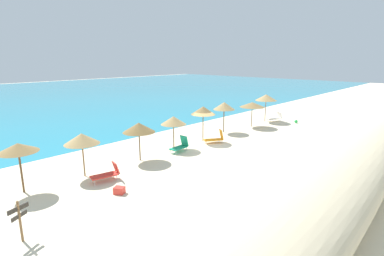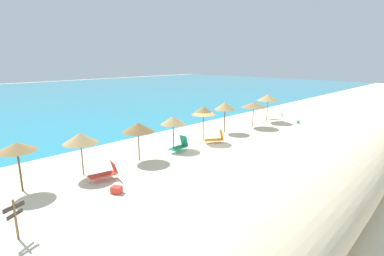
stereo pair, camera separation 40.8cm
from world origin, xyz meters
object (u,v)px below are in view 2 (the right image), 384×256
beach_umbrella_2 (138,127)px  beach_umbrella_3 (173,120)px  beach_umbrella_0 (17,147)px  lounge_chair_2 (106,173)px  beach_umbrella_4 (203,111)px  beach_ball (298,122)px  lounge_chair_1 (180,145)px  lounge_chair_3 (277,118)px  beach_umbrella_7 (268,98)px  lounge_chair_0 (216,138)px  wooden_signpost (15,216)px  beach_umbrella_1 (80,138)px  beach_umbrella_6 (254,105)px  beach_umbrella_5 (225,106)px  cooler_box (117,190)px

beach_umbrella_2 → beach_umbrella_3: beach_umbrella_2 is taller
beach_umbrella_0 → lounge_chair_2: beach_umbrella_0 is taller
beach_umbrella_4 → lounge_chair_2: size_ratio=1.77×
beach_ball → beach_umbrella_2: bearing=172.0°
lounge_chair_1 → lounge_chair_3: lounge_chair_1 is taller
beach_umbrella_4 → beach_umbrella_7: (10.76, 0.23, 0.04)m
lounge_chair_0 → wooden_signpost: (-15.62, -3.05, 0.59)m
lounge_chair_0 → lounge_chair_1: (-3.60, 0.50, 0.05)m
beach_umbrella_4 → lounge_chair_1: 4.02m
lounge_chair_0 → lounge_chair_2: 10.30m
beach_umbrella_1 → beach_umbrella_7: size_ratio=0.87×
lounge_chair_0 → lounge_chair_1: size_ratio=1.06×
beach_umbrella_0 → beach_umbrella_6: 21.31m
beach_umbrella_4 → lounge_chair_0: 2.51m
beach_umbrella_0 → lounge_chair_3: beach_umbrella_0 is taller
beach_umbrella_3 → lounge_chair_3: bearing=-2.9°
beach_umbrella_4 → beach_umbrella_5: size_ratio=1.03×
lounge_chair_2 → cooler_box: bearing=177.6°
lounge_chair_1 → cooler_box: lounge_chair_1 is taller
wooden_signpost → beach_ball: 27.69m
beach_umbrella_2 → lounge_chair_1: bearing=-11.1°
beach_umbrella_1 → beach_ball: beach_umbrella_1 is taller
wooden_signpost → lounge_chair_1: bearing=-1.8°
beach_umbrella_7 → cooler_box: beach_umbrella_7 is taller
beach_umbrella_4 → beach_umbrella_0: bearing=178.4°
beach_umbrella_5 → beach_umbrella_7: 7.09m
beach_umbrella_2 → lounge_chair_3: 18.36m
beach_umbrella_4 → beach_ball: (12.29, -2.68, -2.44)m
beach_umbrella_3 → beach_umbrella_4: bearing=-3.6°
beach_umbrella_4 → beach_umbrella_6: bearing=-0.6°
lounge_chair_2 → beach_umbrella_5: bearing=-69.3°
lounge_chair_3 → cooler_box: 22.35m
beach_umbrella_7 → lounge_chair_3: (0.90, -0.79, -2.28)m
beach_umbrella_6 → cooler_box: (-17.99, -3.33, -2.09)m
beach_umbrella_5 → beach_umbrella_6: beach_umbrella_5 is taller
beach_umbrella_6 → lounge_chair_2: beach_umbrella_6 is taller
lounge_chair_2 → wooden_signpost: (-5.33, -2.70, 0.55)m
beach_umbrella_3 → beach_umbrella_4: size_ratio=0.86×
beach_umbrella_4 → lounge_chair_0: beach_umbrella_4 is taller
beach_umbrella_3 → beach_umbrella_4: (3.19, -0.20, 0.38)m
beach_umbrella_6 → beach_umbrella_7: 3.31m
beach_umbrella_1 → beach_umbrella_4: beach_umbrella_4 is taller
beach_umbrella_3 → beach_ball: size_ratio=7.11×
lounge_chair_3 → beach_ball: 2.22m
lounge_chair_3 → wooden_signpost: (-27.01, -3.64, 0.61)m
beach_umbrella_2 → wooden_signpost: bearing=-154.4°
lounge_chair_0 → lounge_chair_3: bearing=-52.8°
beach_umbrella_7 → lounge_chair_2: 20.97m
lounge_chair_2 → beach_umbrella_7: bearing=-73.3°
beach_umbrella_5 → cooler_box: 14.93m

